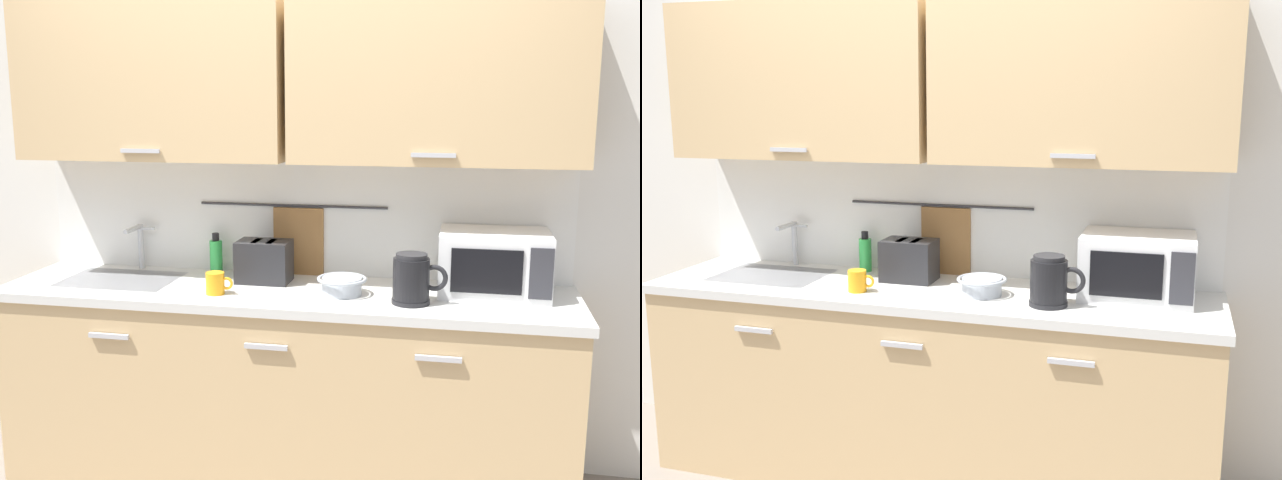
# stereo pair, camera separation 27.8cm
# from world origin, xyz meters

# --- Properties ---
(counter_unit) EXTENTS (2.53, 0.64, 0.90)m
(counter_unit) POSITION_xyz_m (-0.01, 0.30, 0.46)
(counter_unit) COLOR tan
(counter_unit) RESTS_ON ground
(back_wall_assembly) EXTENTS (3.70, 0.41, 2.50)m
(back_wall_assembly) POSITION_xyz_m (0.00, 0.53, 1.52)
(back_wall_assembly) COLOR silver
(back_wall_assembly) RESTS_ON ground
(sink_faucet) EXTENTS (0.09, 0.17, 0.22)m
(sink_faucet) POSITION_xyz_m (-0.79, 0.53, 1.04)
(sink_faucet) COLOR #B2B5BA
(sink_faucet) RESTS_ON counter_unit
(microwave) EXTENTS (0.46, 0.35, 0.27)m
(microwave) POSITION_xyz_m (0.90, 0.41, 1.04)
(microwave) COLOR white
(microwave) RESTS_ON counter_unit
(electric_kettle) EXTENTS (0.23, 0.16, 0.21)m
(electric_kettle) POSITION_xyz_m (0.57, 0.18, 1.00)
(electric_kettle) COLOR black
(electric_kettle) RESTS_ON counter_unit
(dish_soap_bottle) EXTENTS (0.06, 0.06, 0.20)m
(dish_soap_bottle) POSITION_xyz_m (-0.39, 0.52, 0.99)
(dish_soap_bottle) COLOR green
(dish_soap_bottle) RESTS_ON counter_unit
(mug_near_sink) EXTENTS (0.12, 0.08, 0.09)m
(mug_near_sink) POSITION_xyz_m (-0.27, 0.16, 0.95)
(mug_near_sink) COLOR orange
(mug_near_sink) RESTS_ON counter_unit
(mixing_bowl) EXTENTS (0.21, 0.21, 0.08)m
(mixing_bowl) POSITION_xyz_m (0.26, 0.26, 0.94)
(mixing_bowl) COLOR #A5ADB7
(mixing_bowl) RESTS_ON counter_unit
(toaster) EXTENTS (0.26, 0.17, 0.19)m
(toaster) POSITION_xyz_m (-0.12, 0.41, 1.00)
(toaster) COLOR #232326
(toaster) RESTS_ON counter_unit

